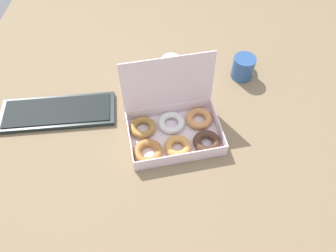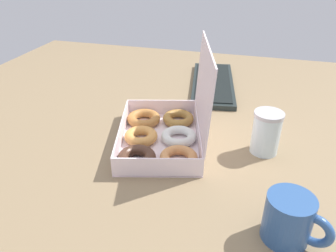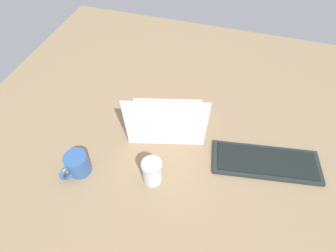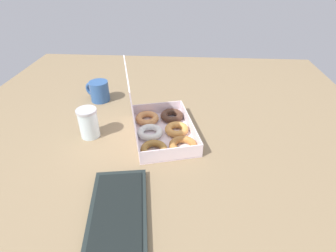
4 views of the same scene
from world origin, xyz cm
name	(u,v)px [view 1 (image 1 of 4)]	position (x,y,z in cm)	size (l,w,h in cm)	color
ground_plane	(181,137)	(0.00, 0.00, -1.00)	(180.00, 180.00, 2.00)	#866F50
donut_box	(174,129)	(-2.55, 0.45, 3.49)	(37.17, 30.83, 27.23)	white
keyboard	(58,112)	(-46.79, 7.52, 1.06)	(44.67, 21.95, 2.20)	#1F2827
coffee_mug	(244,66)	(24.38, 32.30, 4.90)	(8.87, 12.35, 9.55)	#2E558F
glass_jar	(171,70)	(-4.92, 27.52, 5.89)	(7.63, 7.63, 11.69)	silver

